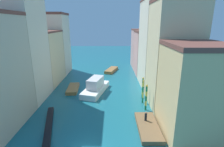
{
  "coord_description": "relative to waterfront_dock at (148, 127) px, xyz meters",
  "views": [
    {
      "loc": [
        3.21,
        -17.52,
        14.93
      ],
      "look_at": [
        3.34,
        28.58,
        1.5
      ],
      "focal_mm": 27.65,
      "sensor_mm": 36.0,
      "label": 1
    }
  ],
  "objects": [
    {
      "name": "ground_plane",
      "position": [
        -8.51,
        19.88,
        -0.31
      ],
      "size": [
        154.0,
        154.0,
        0.0
      ],
      "primitive_type": "plane",
      "color": "#196070"
    },
    {
      "name": "building_left_1",
      "position": [
        -22.61,
        10.69,
        10.18
      ],
      "size": [
        7.71,
        8.98,
        20.97
      ],
      "color": "beige",
      "rests_on": "ground"
    },
    {
      "name": "mooring_pole_2",
      "position": [
        1.0,
        10.96,
        1.99
      ],
      "size": [
        0.36,
        0.36,
        4.5
      ],
      "color": "#197247",
      "rests_on": "ground"
    },
    {
      "name": "building_left_3",
      "position": [
        -22.61,
        30.44,
        8.66
      ],
      "size": [
        7.71,
        8.26,
        17.93
      ],
      "color": "beige",
      "rests_on": "ground"
    },
    {
      "name": "building_right_2",
      "position": [
        5.59,
        18.87,
        9.85
      ],
      "size": [
        7.71,
        11.44,
        20.32
      ],
      "color": "beige",
      "rests_on": "ground"
    },
    {
      "name": "person_on_dock",
      "position": [
        -0.16,
        1.2,
        1.0
      ],
      "size": [
        0.36,
        0.36,
        1.48
      ],
      "color": "black",
      "rests_on": "waterfront_dock"
    },
    {
      "name": "building_left_2",
      "position": [
        -22.61,
        20.68,
        6.32
      ],
      "size": [
        7.71,
        11.14,
        13.26
      ],
      "color": "beige",
      "rests_on": "ground"
    },
    {
      "name": "building_right_4",
      "position": [
        5.59,
        38.95,
        6.24
      ],
      "size": [
        7.71,
        8.09,
        13.09
      ],
      "color": "tan",
      "rests_on": "ground"
    },
    {
      "name": "motorboat_1",
      "position": [
        -14.37,
        15.27,
        0.07
      ],
      "size": [
        2.78,
        6.52,
        0.77
      ],
      "color": "olive",
      "rests_on": "ground"
    },
    {
      "name": "waterfront_dock",
      "position": [
        0.0,
        0.0,
        0.0
      ],
      "size": [
        3.02,
        7.53,
        0.63
      ],
      "color": "brown",
      "rests_on": "ground"
    },
    {
      "name": "mooring_pole_1",
      "position": [
        0.66,
        8.64,
        2.09
      ],
      "size": [
        0.31,
        0.31,
        4.71
      ],
      "color": "#197247",
      "rests_on": "ground"
    },
    {
      "name": "gondola_black",
      "position": [
        -14.81,
        0.58,
        -0.05
      ],
      "size": [
        3.78,
        10.57,
        0.53
      ],
      "color": "black",
      "rests_on": "ground"
    },
    {
      "name": "building_right_1",
      "position": [
        5.59,
        8.51,
        9.19
      ],
      "size": [
        7.71,
        8.96,
        18.98
      ],
      "color": "beige",
      "rests_on": "ground"
    },
    {
      "name": "vaporetto_white",
      "position": [
        -8.98,
        14.1,
        0.93
      ],
      "size": [
        5.97,
        10.47,
        3.34
      ],
      "color": "white",
      "rests_on": "ground"
    },
    {
      "name": "motorboat_0",
      "position": [
        -5.5,
        31.62,
        0.12
      ],
      "size": [
        4.48,
        7.6,
        0.88
      ],
      "color": "olive",
      "rests_on": "ground"
    },
    {
      "name": "mooring_pole_0",
      "position": [
        0.7,
        5.76,
        2.13
      ],
      "size": [
        0.38,
        0.38,
        4.78
      ],
      "color": "#197247",
      "rests_on": "ground"
    },
    {
      "name": "building_right_0",
      "position": [
        5.59,
        -0.72,
        6.02
      ],
      "size": [
        7.71,
        9.06,
        12.64
      ],
      "color": "#DBB77A",
      "rests_on": "ground"
    },
    {
      "name": "building_right_3",
      "position": [
        5.59,
        29.92,
        6.18
      ],
      "size": [
        7.71,
        9.89,
        12.97
      ],
      "color": "tan",
      "rests_on": "ground"
    }
  ]
}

